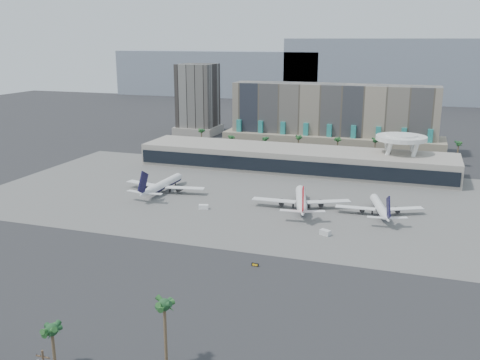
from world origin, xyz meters
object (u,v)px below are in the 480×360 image
(service_vehicle_a, at_px, (204,207))
(service_vehicle_b, at_px, (325,233))
(airliner_centre, at_px, (301,200))
(airliner_right, at_px, (380,207))
(airliner_left, at_px, (163,185))
(taxiway_sign, at_px, (255,265))

(service_vehicle_a, bearing_deg, service_vehicle_b, -32.58)
(airliner_centre, bearing_deg, airliner_right, -10.43)
(airliner_left, bearing_deg, airliner_centre, -1.01)
(airliner_right, height_order, taxiway_sign, airliner_right)
(service_vehicle_a, distance_m, taxiway_sign, 62.12)
(airliner_centre, height_order, service_vehicle_a, airliner_centre)
(airliner_left, distance_m, service_vehicle_a, 33.13)
(airliner_centre, bearing_deg, taxiway_sign, -104.71)
(airliner_left, xyz_separation_m, airliner_right, (99.16, -1.70, -0.42))
(airliner_right, bearing_deg, service_vehicle_b, -134.03)
(service_vehicle_b, bearing_deg, airliner_left, -177.68)
(airliner_left, xyz_separation_m, airliner_centre, (66.80, -3.62, 0.12))
(airliner_centre, distance_m, service_vehicle_b, 32.48)
(taxiway_sign, bearing_deg, airliner_centre, 91.36)
(airliner_centre, bearing_deg, airliner_left, 163.08)
(airliner_centre, distance_m, airliner_right, 32.42)
(service_vehicle_b, relative_size, taxiway_sign, 1.65)
(service_vehicle_a, bearing_deg, airliner_left, 129.85)
(airliner_left, relative_size, airliner_right, 1.15)
(service_vehicle_b, distance_m, taxiway_sign, 38.38)
(airliner_right, relative_size, service_vehicle_b, 9.42)
(airliner_left, bearing_deg, service_vehicle_b, -19.30)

